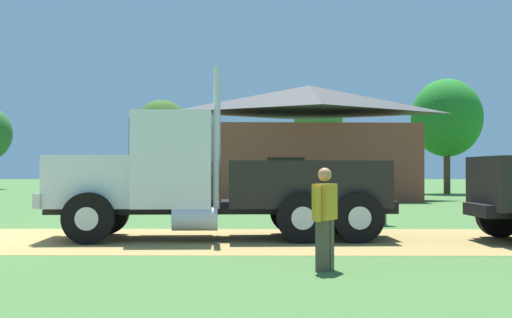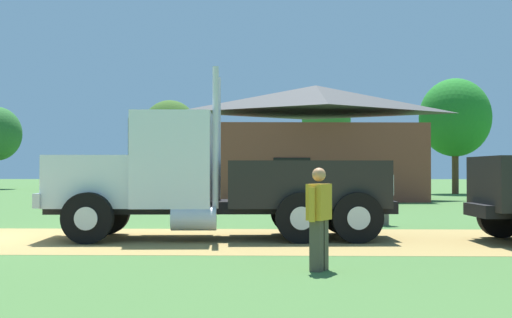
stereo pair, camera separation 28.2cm
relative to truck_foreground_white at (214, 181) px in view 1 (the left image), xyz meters
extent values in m
cube|color=black|center=(0.21, 0.02, -0.59)|extent=(8.07, 1.93, 0.28)
cube|color=white|center=(-2.81, -0.13, 0.00)|extent=(2.07, 2.10, 1.20)
cube|color=silver|center=(-3.84, -0.19, -0.41)|extent=(0.27, 2.20, 0.32)
cube|color=white|center=(-0.93, -0.04, 0.50)|extent=(1.89, 2.37, 2.19)
cube|color=#2D3D4C|center=(-1.84, -0.08, 0.94)|extent=(0.14, 1.90, 0.96)
cylinder|color=silver|center=(0.12, -0.89, 0.99)|extent=(0.14, 0.14, 3.17)
cylinder|color=silver|center=(0.03, 0.92, 0.99)|extent=(0.14, 0.14, 3.17)
cylinder|color=silver|center=(-0.35, -1.01, -0.81)|extent=(1.03, 0.57, 0.52)
cube|color=black|center=(2.18, 0.12, -0.06)|extent=(3.77, 2.47, 1.07)
cylinder|color=black|center=(-2.65, -1.27, -0.78)|extent=(1.14, 0.36, 1.13)
cylinder|color=silver|center=(-2.64, -1.43, -0.78)|extent=(0.51, 0.07, 0.51)
cylinder|color=black|center=(-2.77, 1.01, -0.78)|extent=(1.14, 0.36, 1.13)
cylinder|color=silver|center=(-2.77, 1.17, -0.78)|extent=(0.51, 0.07, 0.51)
cylinder|color=black|center=(3.27, -0.97, -0.78)|extent=(1.14, 0.36, 1.13)
cylinder|color=silver|center=(3.27, -1.13, -0.78)|extent=(0.51, 0.07, 0.51)
cylinder|color=black|center=(3.15, 1.31, -0.78)|extent=(1.14, 0.36, 1.13)
cylinder|color=silver|center=(3.14, 1.47, -0.78)|extent=(0.51, 0.07, 0.51)
cylinder|color=black|center=(2.02, -1.03, -0.78)|extent=(1.14, 0.36, 1.13)
cylinder|color=silver|center=(2.03, -1.19, -0.78)|extent=(0.51, 0.07, 0.51)
cylinder|color=black|center=(1.90, 1.25, -0.78)|extent=(1.14, 0.36, 1.13)
cylinder|color=silver|center=(1.89, 1.41, -0.78)|extent=(0.51, 0.07, 0.51)
cylinder|color=black|center=(6.83, 0.40, -0.82)|extent=(1.06, 0.33, 1.06)
cylinder|color=silver|center=(6.82, 0.56, -0.82)|extent=(0.48, 0.05, 0.48)
cube|color=gold|center=(2.15, -5.14, -0.24)|extent=(0.44, 0.53, 0.58)
sphere|color=tan|center=(2.15, -5.14, 0.20)|extent=(0.22, 0.22, 0.22)
cube|color=brown|center=(2.19, -5.04, -0.94)|extent=(0.23, 0.22, 0.82)
cube|color=brown|center=(2.10, -5.23, -0.94)|extent=(0.23, 0.22, 0.82)
cylinder|color=gold|center=(2.28, -4.88, -0.27)|extent=(0.10, 0.10, 0.55)
cylinder|color=gold|center=(2.02, -5.39, -0.27)|extent=(0.10, 0.10, 0.55)
cube|color=silver|center=(4.59, 4.03, -0.15)|extent=(0.54, 0.39, 0.63)
sphere|color=tan|center=(4.59, 4.03, 0.33)|extent=(0.24, 0.24, 0.24)
cylinder|color=black|center=(4.59, 4.03, 0.44)|extent=(0.25, 0.25, 0.06)
cube|color=slate|center=(4.48, 4.06, -0.90)|extent=(0.21, 0.22, 0.89)
cube|color=slate|center=(4.69, 4.00, -0.90)|extent=(0.21, 0.22, 0.89)
cylinder|color=silver|center=(4.31, 4.11, -0.18)|extent=(0.10, 0.10, 0.60)
cylinder|color=silver|center=(4.86, 3.94, -0.18)|extent=(0.10, 0.10, 0.60)
cube|color=brown|center=(3.68, 20.94, 0.62)|extent=(10.89, 7.38, 3.93)
pyramid|color=#3E3E3E|center=(3.68, 20.94, 4.06)|extent=(11.44, 7.75, 1.48)
cube|color=black|center=(2.30, 17.43, -0.25)|extent=(1.80, 0.16, 2.20)
cylinder|color=#513823|center=(-6.62, 37.01, 0.00)|extent=(0.44, 0.44, 2.69)
ellipsoid|color=#355B1F|center=(-6.62, 37.01, 3.15)|extent=(4.51, 4.51, 4.97)
cylinder|color=#513823|center=(5.35, 35.74, 0.57)|extent=(0.44, 0.44, 3.83)
ellipsoid|color=#37772E|center=(5.35, 35.74, 3.95)|extent=(3.66, 3.66, 4.02)
cylinder|color=#513823|center=(13.48, 30.06, 0.25)|extent=(0.44, 0.44, 3.19)
ellipsoid|color=#217723|center=(13.48, 30.06, 3.74)|extent=(4.73, 4.73, 5.20)
camera|label=1|loc=(1.14, -16.30, 0.28)|focal=48.65mm
camera|label=2|loc=(1.42, -16.30, 0.28)|focal=48.65mm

